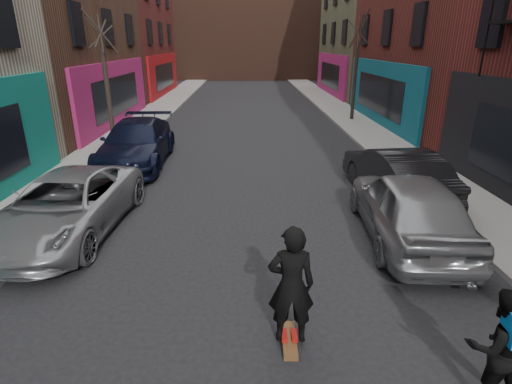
{
  "coord_description": "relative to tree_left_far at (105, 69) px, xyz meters",
  "views": [
    {
      "loc": [
        -0.18,
        0.03,
        4.48
      ],
      "look_at": [
        0.01,
        7.67,
        1.6
      ],
      "focal_mm": 28.0,
      "sensor_mm": 36.0,
      "label": 1
    }
  ],
  "objects": [
    {
      "name": "sidewalk_left",
      "position": [
        -0.05,
        12.0,
        -3.31
      ],
      "size": [
        2.5,
        84.0,
        0.13
      ],
      "primitive_type": "cube",
      "color": "gray",
      "rests_on": "ground"
    },
    {
      "name": "sidewalk_right",
      "position": [
        12.45,
        12.0,
        -3.31
      ],
      "size": [
        2.5,
        84.0,
        0.13
      ],
      "primitive_type": "cube",
      "color": "gray",
      "rests_on": "ground"
    },
    {
      "name": "building_far",
      "position": [
        6.2,
        38.0,
        3.62
      ],
      "size": [
        40.0,
        10.0,
        14.0
      ],
      "primitive_type": "cube",
      "color": "#47281E",
      "rests_on": "ground"
    },
    {
      "name": "tree_left_far",
      "position": [
        0.0,
        0.0,
        0.0
      ],
      "size": [
        2.0,
        2.0,
        6.5
      ],
      "primitive_type": null,
      "color": "black",
      "rests_on": "sidewalk_left"
    },
    {
      "name": "tree_right_far",
      "position": [
        12.4,
        6.0,
        0.15
      ],
      "size": [
        2.0,
        2.0,
        6.8
      ],
      "primitive_type": null,
      "color": "black",
      "rests_on": "sidewalk_right"
    },
    {
      "name": "parked_left_far",
      "position": [
        1.6,
        -8.82,
        -2.65
      ],
      "size": [
        2.76,
        5.41,
        1.46
      ],
      "primitive_type": "imported",
      "rotation": [
        0.0,
        0.0,
        -0.06
      ],
      "color": "gray",
      "rests_on": "ground"
    },
    {
      "name": "parked_left_end",
      "position": [
        1.79,
        -2.81,
        -2.55
      ],
      "size": [
        2.47,
        5.78,
        1.66
      ],
      "primitive_type": "imported",
      "rotation": [
        0.0,
        0.0,
        0.03
      ],
      "color": "black",
      "rests_on": "ground"
    },
    {
      "name": "parked_right_far",
      "position": [
        9.83,
        -9.36,
        -2.54
      ],
      "size": [
        2.35,
        5.09,
        1.69
      ],
      "primitive_type": "imported",
      "rotation": [
        0.0,
        0.0,
        3.07
      ],
      "color": "gray",
      "rests_on": "ground"
    },
    {
      "name": "parked_right_end",
      "position": [
        10.5,
        -6.66,
        -2.59
      ],
      "size": [
        2.11,
        4.93,
        1.58
      ],
      "primitive_type": "imported",
      "rotation": [
        0.0,
        0.0,
        3.23
      ],
      "color": "black",
      "rests_on": "ground"
    },
    {
      "name": "skateboard",
      "position": [
        6.68,
        -12.89,
        -3.33
      ],
      "size": [
        0.24,
        0.81,
        0.1
      ],
      "primitive_type": "cube",
      "rotation": [
        0.0,
        0.0,
        -0.03
      ],
      "color": "brown",
      "rests_on": "ground"
    },
    {
      "name": "skateboarder",
      "position": [
        6.68,
        -12.89,
        -2.31
      ],
      "size": [
        0.72,
        0.48,
        1.94
      ],
      "primitive_type": "imported",
      "rotation": [
        0.0,
        0.0,
        3.11
      ],
      "color": "black",
      "rests_on": "skateboard"
    },
    {
      "name": "pedestrian",
      "position": [
        9.2,
        -13.98,
        -2.54
      ],
      "size": [
        0.84,
        0.67,
        1.67
      ],
      "rotation": [
        0.0,
        0.0,
        3.1
      ],
      "color": "black",
      "rests_on": "ground"
    }
  ]
}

